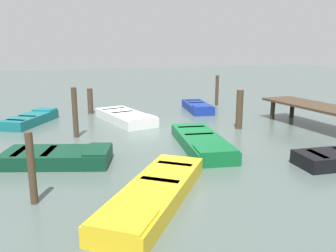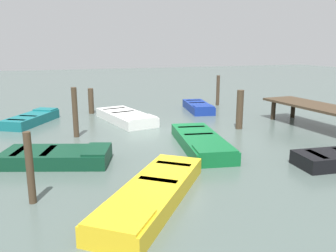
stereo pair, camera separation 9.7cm
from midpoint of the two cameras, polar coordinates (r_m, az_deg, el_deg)
ground_plane at (r=13.29m, az=0.21°, el=-1.47°), size 80.00×80.00×0.00m
dock_segment at (r=15.61m, az=23.57°, el=2.75°), size 5.15×1.85×0.95m
rowboat_blue at (r=18.26m, az=5.14°, el=3.19°), size 3.13×1.60×0.46m
rowboat_dark_green at (r=10.54m, az=-17.50°, el=-4.80°), size 2.29×3.30×0.46m
rowboat_yellow at (r=7.66m, az=-2.22°, el=-11.03°), size 4.01×3.51×0.46m
rowboat_white at (r=15.70m, az=-6.80°, el=1.52°), size 3.89×2.16×0.46m
rowboat_teal at (r=16.30m, az=-21.40°, el=1.13°), size 3.12×2.44×0.46m
rowboat_green at (r=11.62m, az=5.72°, el=-2.59°), size 4.17×1.98×0.46m
mooring_piling_near_left at (r=7.97m, az=-21.51°, el=-6.50°), size 0.16×0.16×1.60m
mooring_piling_mid_right at (r=20.06m, az=8.37°, el=5.83°), size 0.19×0.19×1.71m
mooring_piling_mid_left at (r=14.44m, az=11.94°, el=2.67°), size 0.28×0.28×1.60m
mooring_piling_near_right at (r=13.25m, az=-14.87°, el=2.17°), size 0.20×0.20×1.87m
mooring_piling_far_right at (r=17.83m, az=-12.43°, el=4.05°), size 0.27×0.27×1.27m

